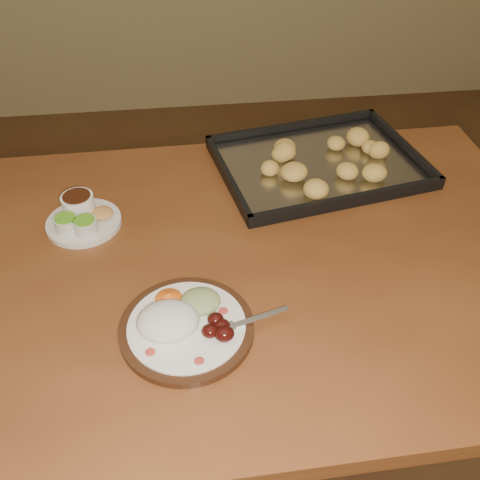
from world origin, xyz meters
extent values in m
plane|color=#513C1C|center=(0.00, 0.00, 0.00)|extent=(4.00, 4.00, 0.00)
cube|color=brown|center=(0.16, -0.13, 0.73)|extent=(1.51, 0.92, 0.04)
cylinder|color=#4D2717|center=(0.83, 0.26, 0.35)|extent=(0.07, 0.07, 0.71)
cylinder|color=#311A0D|center=(0.12, -0.31, 0.76)|extent=(0.24, 0.24, 0.01)
cylinder|color=white|center=(0.12, -0.31, 0.76)|extent=(0.21, 0.21, 0.01)
ellipsoid|color=#BC382D|center=(0.05, -0.36, 0.77)|extent=(0.02, 0.02, 0.00)
ellipsoid|color=#BC382D|center=(0.13, -0.39, 0.77)|extent=(0.02, 0.02, 0.00)
ellipsoid|color=#BC382D|center=(0.18, -0.29, 0.77)|extent=(0.02, 0.02, 0.00)
ellipsoid|color=#BC382D|center=(0.04, -0.28, 0.77)|extent=(0.02, 0.02, 0.00)
ellipsoid|color=white|center=(0.08, -0.31, 0.78)|extent=(0.12, 0.11, 0.05)
ellipsoid|color=#400B09|center=(0.15, -0.34, 0.78)|extent=(0.03, 0.03, 0.02)
ellipsoid|color=#400B09|center=(0.18, -0.33, 0.78)|extent=(0.03, 0.03, 0.02)
ellipsoid|color=#400B09|center=(0.17, -0.32, 0.78)|extent=(0.03, 0.03, 0.02)
ellipsoid|color=#400B09|center=(0.18, -0.35, 0.78)|extent=(0.03, 0.03, 0.02)
ellipsoid|color=tan|center=(0.14, -0.27, 0.78)|extent=(0.08, 0.08, 0.03)
cone|color=orange|center=(0.09, -0.25, 0.78)|extent=(0.06, 0.07, 0.02)
cube|color=silver|center=(0.24, -0.31, 0.77)|extent=(0.11, 0.04, 0.00)
cube|color=silver|center=(0.18, -0.33, 0.77)|extent=(0.03, 0.03, 0.00)
cylinder|color=silver|center=(0.17, -0.34, 0.77)|extent=(0.03, 0.01, 0.00)
cylinder|color=silver|center=(0.16, -0.34, 0.77)|extent=(0.03, 0.01, 0.00)
cylinder|color=silver|center=(0.16, -0.33, 0.77)|extent=(0.03, 0.01, 0.00)
cylinder|color=silver|center=(0.16, -0.33, 0.77)|extent=(0.03, 0.01, 0.00)
cylinder|color=silver|center=(-0.09, 0.01, 0.76)|extent=(0.16, 0.16, 0.01)
cylinder|color=silver|center=(-0.12, -0.02, 0.78)|extent=(0.05, 0.05, 0.03)
cylinder|color=#59A320|center=(-0.12, -0.02, 0.79)|extent=(0.04, 0.04, 0.00)
cylinder|color=silver|center=(-0.08, -0.03, 0.78)|extent=(0.05, 0.05, 0.03)
cylinder|color=#59A320|center=(-0.08, -0.03, 0.79)|extent=(0.04, 0.04, 0.00)
cylinder|color=white|center=(-0.10, 0.05, 0.78)|extent=(0.07, 0.07, 0.04)
cylinder|color=black|center=(-0.10, 0.05, 0.80)|extent=(0.06, 0.06, 0.00)
ellipsoid|color=gold|center=(-0.05, 0.02, 0.77)|extent=(0.05, 0.05, 0.02)
cube|color=black|center=(0.47, 0.17, 0.75)|extent=(0.54, 0.44, 0.01)
cube|color=black|center=(0.43, 0.34, 0.77)|extent=(0.48, 0.10, 0.02)
cube|color=black|center=(0.50, 0.00, 0.77)|extent=(0.48, 0.10, 0.02)
cube|color=black|center=(0.70, 0.21, 0.77)|extent=(0.08, 0.35, 0.02)
cube|color=black|center=(0.23, 0.13, 0.77)|extent=(0.08, 0.35, 0.02)
cube|color=silver|center=(0.47, 0.17, 0.76)|extent=(0.50, 0.40, 0.00)
ellipsoid|color=#E4B24F|center=(0.52, 0.18, 0.78)|extent=(0.05, 0.05, 0.04)
ellipsoid|color=#E4B24F|center=(0.57, 0.23, 0.78)|extent=(0.07, 0.07, 0.04)
ellipsoid|color=#E4B24F|center=(0.49, 0.27, 0.78)|extent=(0.07, 0.07, 0.04)
ellipsoid|color=#E4B24F|center=(0.45, 0.23, 0.78)|extent=(0.05, 0.05, 0.04)
ellipsoid|color=#E4B24F|center=(0.40, 0.24, 0.78)|extent=(0.07, 0.07, 0.04)
ellipsoid|color=#E4B24F|center=(0.41, 0.18, 0.78)|extent=(0.07, 0.07, 0.04)
ellipsoid|color=#E4B24F|center=(0.34, 0.15, 0.78)|extent=(0.05, 0.05, 0.04)
ellipsoid|color=#E4B24F|center=(0.40, 0.10, 0.78)|extent=(0.07, 0.07, 0.04)
ellipsoid|color=#E4B24F|center=(0.40, 0.11, 0.78)|extent=(0.07, 0.07, 0.04)
ellipsoid|color=#E4B24F|center=(0.48, 0.08, 0.78)|extent=(0.05, 0.05, 0.04)
ellipsoid|color=#E4B24F|center=(0.50, 0.14, 0.78)|extent=(0.07, 0.07, 0.04)
ellipsoid|color=#E4B24F|center=(0.58, 0.15, 0.78)|extent=(0.07, 0.07, 0.04)
camera|label=1|loc=(0.13, -0.92, 1.49)|focal=40.00mm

